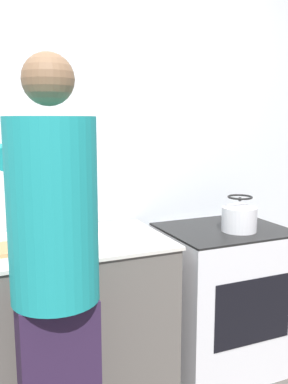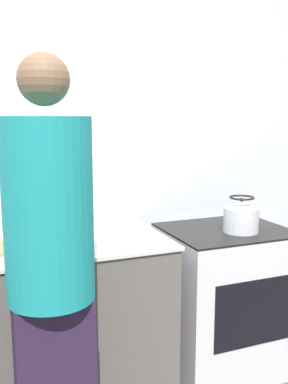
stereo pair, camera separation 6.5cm
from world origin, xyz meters
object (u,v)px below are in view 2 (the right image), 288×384
(person, at_px, (50,268))
(oven, at_px, (224,299))
(knife, at_px, (37,241))
(kettle, at_px, (241,217))
(cutting_board, at_px, (33,245))

(person, bearing_deg, oven, 24.28)
(knife, xyz_separation_m, kettle, (1.16, -0.09, 0.04))
(oven, distance_m, cutting_board, 1.24)
(person, bearing_deg, knife, 87.85)
(oven, xyz_separation_m, knife, (-1.12, 0.00, 0.49))
(oven, height_order, person, person)
(oven, bearing_deg, person, -155.72)
(person, distance_m, knife, 0.52)
(knife, bearing_deg, cutting_board, -138.35)
(cutting_board, height_order, knife, knife)
(person, height_order, kettle, person)
(oven, relative_size, kettle, 4.24)
(cutting_board, relative_size, knife, 1.68)
(person, relative_size, knife, 7.75)
(kettle, bearing_deg, cutting_board, 177.04)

